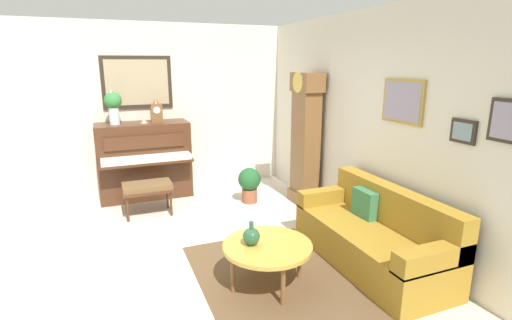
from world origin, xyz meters
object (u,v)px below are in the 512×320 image
grandfather_clock (305,143)px  mantel_clock (156,112)px  coffee_table (267,247)px  teacup (144,122)px  couch (374,236)px  flower_vase (113,104)px  potted_plant (249,183)px  piano_bench (147,188)px  piano (145,160)px  green_jug (251,236)px

grandfather_clock → mantel_clock: size_ratio=5.34×
coffee_table → teacup: bearing=-165.9°
couch → flower_vase: (-3.18, -2.48, 1.23)m
potted_plant → mantel_clock: bearing=-125.1°
grandfather_clock → flower_vase: 3.00m
piano_bench → coffee_table: size_ratio=0.80×
piano → couch: 3.81m
piano → piano_bench: piano is taller
piano → potted_plant: bearing=59.3°
grandfather_clock → mantel_clock: 2.42m
piano_bench → coffee_table: piano_bench is taller
couch → green_jug: 1.43m
piano_bench → green_jug: green_jug is taller
coffee_table → couch: bearing=88.8°
piano_bench → piano: bearing=175.4°
piano → teacup: bearing=39.8°
teacup → green_jug: teacup is taller
mantel_clock → couch: bearing=30.1°
mantel_clock → green_jug: (3.10, 0.43, -0.88)m
piano → coffee_table: piano is taller
piano_bench → couch: size_ratio=0.37×
coffee_table → green_jug: (-0.05, -0.15, 0.12)m
potted_plant → teacup: bearing=-120.2°
piano → piano_bench: 0.86m
flower_vase → teacup: size_ratio=5.00×
piano_bench → mantel_clock: 1.33m
mantel_clock → green_jug: mantel_clock is taller
piano → teacup: size_ratio=12.41×
couch → teacup: bearing=-147.0°
mantel_clock → potted_plant: mantel_clock is taller
piano → potted_plant: size_ratio=2.57×
grandfather_clock → teacup: (-1.18, -2.26, 0.29)m
couch → coffee_table: (-0.03, -1.26, 0.10)m
green_jug → potted_plant: bearing=159.6°
couch → grandfather_clock: bearing=173.8°
mantel_clock → potted_plant: bearing=54.9°
piano → piano_bench: (0.83, -0.07, -0.22)m
piano → flower_vase: bearing=-89.7°
mantel_clock → teacup: (0.03, -0.21, -0.15)m
piano_bench → teacup: size_ratio=6.03×
piano_bench → potted_plant: potted_plant is taller
piano_bench → potted_plant: bearing=87.9°
couch → mantel_clock: size_ratio=5.00×
couch → flower_vase: flower_vase is taller
teacup → green_jug: size_ratio=0.48×
couch → mantel_clock: (-3.18, -1.84, 1.09)m
couch → flower_vase: 4.21m
piano → grandfather_clock: size_ratio=0.71×
couch → potted_plant: couch is taller
piano_bench → coffee_table: (2.32, 0.88, 0.00)m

